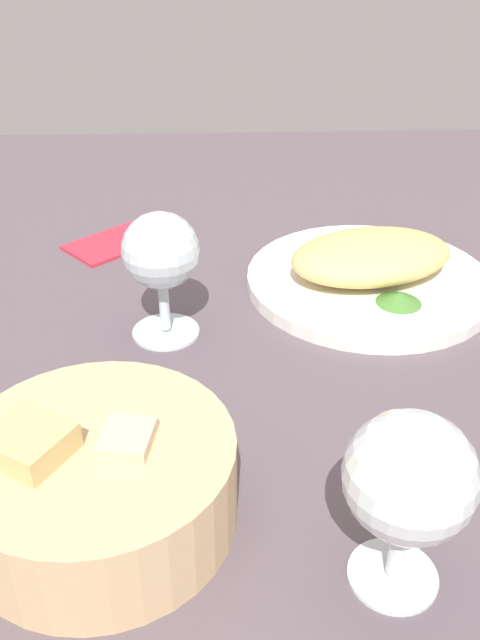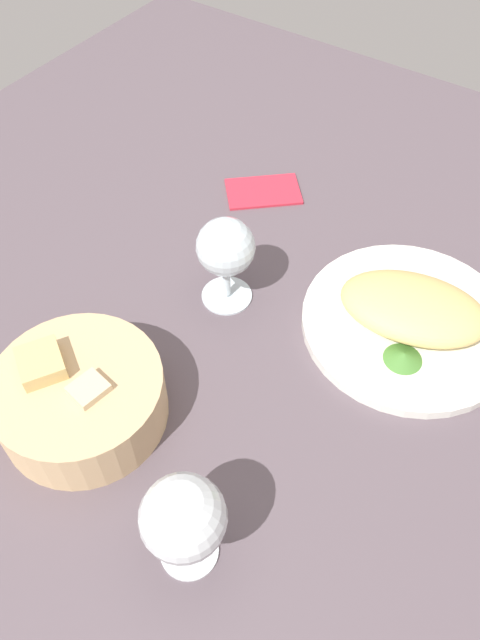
{
  "view_description": "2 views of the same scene",
  "coord_description": "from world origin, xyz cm",
  "views": [
    {
      "loc": [
        2.78,
        52.43,
        36.78
      ],
      "look_at": [
        0.85,
        0.66,
        4.52
      ],
      "focal_mm": 38.81,
      "sensor_mm": 36.0,
      "label": 1
    },
    {
      "loc": [
        -23.09,
        38.12,
        60.41
      ],
      "look_at": [
        1.85,
        1.38,
        5.29
      ],
      "focal_mm": 34.56,
      "sensor_mm": 36.0,
      "label": 2
    }
  ],
  "objects": [
    {
      "name": "wine_glass_near",
      "position": [
        7.89,
        -4.47,
        8.32
      ],
      "size": [
        7.2,
        7.2,
        12.54
      ],
      "color": "silver",
      "rests_on": "ground_plane"
    },
    {
      "name": "plate",
      "position": [
        -13.65,
        -12.98,
        0.7
      ],
      "size": [
        26.41,
        26.41,
        1.4
      ],
      "primitive_type": "cylinder",
      "color": "white",
      "rests_on": "ground_plane"
    },
    {
      "name": "ground_plane",
      "position": [
        0.0,
        0.0,
        -1.0
      ],
      "size": [
        140.0,
        140.0,
        2.0
      ],
      "primitive_type": "cube",
      "color": "#5A4D54"
    },
    {
      "name": "omelette",
      "position": [
        -13.65,
        -12.98,
        3.68
      ],
      "size": [
        19.99,
        15.18,
        4.56
      ],
      "primitive_type": "ellipsoid",
      "rotation": [
        0.0,
        0.0,
        0.26
      ],
      "color": "#E6C371",
      "rests_on": "plate"
    },
    {
      "name": "bread_basket",
      "position": [
        11.07,
        18.74,
        3.46
      ],
      "size": [
        18.43,
        18.43,
        8.47
      ],
      "color": "tan",
      "rests_on": "ground_plane"
    },
    {
      "name": "lettuce_garnish",
      "position": [
        -15.46,
        -7.05,
        1.96
      ],
      "size": [
        4.63,
        4.63,
        1.12
      ],
      "primitive_type": "cone",
      "color": "#467E32",
      "rests_on": "plate"
    },
    {
      "name": "folded_napkin",
      "position": [
        15.28,
        -24.67,
        0.4
      ],
      "size": [
        12.87,
        12.54,
        0.8
      ],
      "primitive_type": "cube",
      "rotation": [
        0.0,
        0.0,
        0.73
      ],
      "color": "red",
      "rests_on": "ground_plane"
    },
    {
      "name": "wine_glass_far",
      "position": [
        -7.87,
        24.41,
        8.29
      ],
      "size": [
        7.77,
        7.77,
        12.56
      ],
      "color": "silver",
      "rests_on": "ground_plane"
    }
  ]
}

